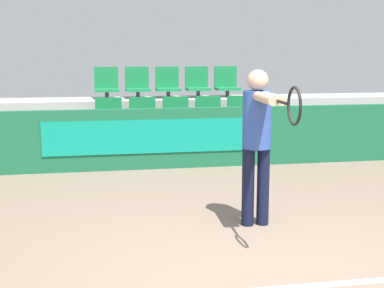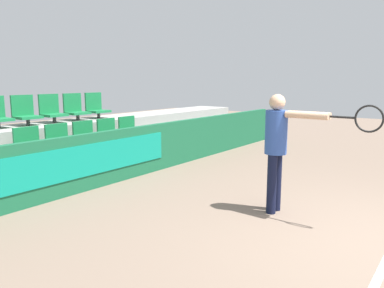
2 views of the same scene
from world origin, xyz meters
TOP-DOWN VIEW (x-y plane):
  - ground_plane at (0.00, 0.00)m, footprint 30.00×30.00m
  - barrier_wall at (-0.01, 4.36)m, footprint 12.14×0.14m
  - bleacher_tier_front at (0.00, 4.97)m, footprint 11.74×1.06m
  - bleacher_tier_middle at (0.00, 6.03)m, footprint 11.74×1.06m
  - stadium_chair_0 at (-1.13, 5.09)m, footprint 0.44×0.38m
  - stadium_chair_1 at (-0.57, 5.09)m, footprint 0.44×0.38m
  - stadium_chair_2 at (0.00, 5.09)m, footprint 0.44×0.38m
  - stadium_chair_3 at (0.57, 5.09)m, footprint 0.44×0.38m
  - stadium_chair_4 at (1.13, 5.09)m, footprint 0.44×0.38m
  - stadium_chair_6 at (-0.57, 6.15)m, footprint 0.44×0.38m
  - stadium_chair_7 at (0.00, 6.15)m, footprint 0.44×0.38m
  - stadium_chair_8 at (0.57, 6.15)m, footprint 0.44×0.38m
  - stadium_chair_9 at (1.13, 6.15)m, footprint 0.44×0.38m
  - tennis_player at (0.27, 1.35)m, footprint 0.30×1.46m

SIDE VIEW (x-z plane):
  - ground_plane at x=0.00m, z-range 0.00..0.00m
  - bleacher_tier_front at x=0.00m, z-range 0.00..0.48m
  - barrier_wall at x=-0.01m, z-range 0.00..0.95m
  - bleacher_tier_middle at x=0.00m, z-range 0.00..0.96m
  - stadium_chair_0 at x=-1.13m, z-range 0.44..1.02m
  - stadium_chair_1 at x=-0.57m, z-range 0.44..1.02m
  - stadium_chair_2 at x=0.00m, z-range 0.44..1.02m
  - stadium_chair_3 at x=0.57m, z-range 0.44..1.02m
  - stadium_chair_4 at x=1.13m, z-range 0.44..1.02m
  - tennis_player at x=0.27m, z-range 0.18..1.81m
  - stadium_chair_6 at x=-0.57m, z-range 0.92..1.50m
  - stadium_chair_7 at x=0.00m, z-range 0.92..1.50m
  - stadium_chair_8 at x=0.57m, z-range 0.92..1.50m
  - stadium_chair_9 at x=1.13m, z-range 0.92..1.50m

